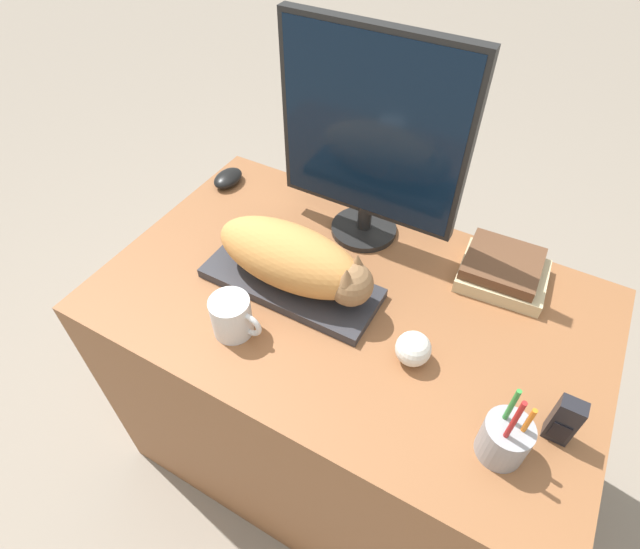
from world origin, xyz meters
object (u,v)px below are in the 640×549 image
coffee_mug (232,317)px  cat (296,259)px  keyboard (291,283)px  baseball (413,349)px  pen_cup (505,439)px  computer_mouse (228,178)px  phone (564,421)px  book_stack (503,271)px  monitor (371,137)px

coffee_mug → cat: bearing=71.9°
keyboard → cat: (0.02, -0.00, 0.09)m
baseball → pen_cup: bearing=-26.6°
pen_cup → keyboard: bearing=163.6°
computer_mouse → phone: size_ratio=0.91×
pen_cup → baseball: bearing=153.4°
coffee_mug → baseball: coffee_mug is taller
coffee_mug → phone: size_ratio=1.08×
computer_mouse → baseball: size_ratio=1.37×
cat → baseball: (0.31, -0.05, -0.06)m
pen_cup → book_stack: (-0.12, 0.43, -0.02)m
cat → book_stack: cat is taller
monitor → computer_mouse: 0.52m
keyboard → coffee_mug: (-0.04, -0.17, 0.04)m
computer_mouse → phone: phone is taller
monitor → phone: size_ratio=4.72×
baseball → phone: bearing=-5.0°
computer_mouse → baseball: 0.77m
pen_cup → phone: size_ratio=1.77×
keyboard → book_stack: bearing=32.0°
phone → monitor: bearing=148.8°
monitor → book_stack: bearing=0.7°
cat → phone: size_ratio=3.49×
monitor → phone: 0.70m
coffee_mug → pen_cup: size_ratio=0.61×
computer_mouse → phone: (1.00, -0.34, 0.04)m
computer_mouse → pen_cup: (0.92, -0.42, 0.03)m
coffee_mug → computer_mouse: bearing=128.1°
computer_mouse → monitor: bearing=0.2°
computer_mouse → phone: bearing=-18.7°
baseball → book_stack: baseball is taller
coffee_mug → book_stack: size_ratio=0.57×
keyboard → book_stack: 0.50m
keyboard → book_stack: book_stack is taller
cat → phone: (0.61, -0.08, -0.04)m
cat → book_stack: size_ratio=1.84×
phone → book_stack: 0.40m
cat → computer_mouse: bearing=146.6°
keyboard → coffee_mug: coffee_mug is taller
keyboard → baseball: (0.33, -0.05, 0.03)m
cat → book_stack: bearing=33.1°
monitor → pen_cup: size_ratio=2.67×
computer_mouse → book_stack: book_stack is taller
keyboard → pen_cup: size_ratio=2.16×
coffee_mug → baseball: size_ratio=1.62×
keyboard → pen_cup: pen_cup is taller
book_stack → coffee_mug: bearing=-136.7°
coffee_mug → book_stack: coffee_mug is taller
cat → coffee_mug: (-0.06, -0.17, -0.05)m
cat → book_stack: (0.41, 0.27, -0.07)m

